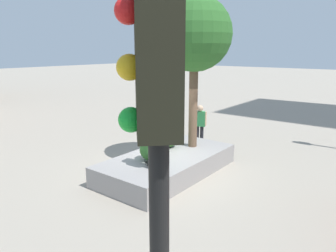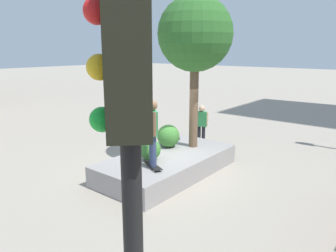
{
  "view_description": "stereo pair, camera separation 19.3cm",
  "coord_description": "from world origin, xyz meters",
  "px_view_note": "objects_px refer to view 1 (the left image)",
  "views": [
    {
      "loc": [
        7.36,
        5.68,
        3.71
      ],
      "look_at": [
        0.04,
        0.02,
        1.5
      ],
      "focal_mm": 34.31,
      "sensor_mm": 36.0,
      "label": 1
    },
    {
      "loc": [
        7.24,
        5.84,
        3.71
      ],
      "look_at": [
        0.04,
        0.02,
        1.5
      ],
      "focal_mm": 34.31,
      "sensor_mm": 36.0,
      "label": 2
    }
  ],
  "objects_px": {
    "skateboarder": "(153,128)",
    "pedestrian_crossing": "(200,122)",
    "planter_ledge": "(168,164)",
    "skateboard": "(154,166)",
    "plaza_tree": "(194,35)",
    "traffic_light_corner": "(157,209)"
  },
  "relations": [
    {
      "from": "planter_ledge",
      "to": "skateboard",
      "type": "distance_m",
      "value": 1.22
    },
    {
      "from": "planter_ledge",
      "to": "skateboarder",
      "type": "height_order",
      "value": "skateboarder"
    },
    {
      "from": "plaza_tree",
      "to": "skateboard",
      "type": "distance_m",
      "value": 4.19
    },
    {
      "from": "skateboard",
      "to": "pedestrian_crossing",
      "type": "bearing_deg",
      "value": -163.68
    },
    {
      "from": "skateboarder",
      "to": "planter_ledge",
      "type": "bearing_deg",
      "value": -161.48
    },
    {
      "from": "traffic_light_corner",
      "to": "pedestrian_crossing",
      "type": "bearing_deg",
      "value": -149.33
    },
    {
      "from": "plaza_tree",
      "to": "pedestrian_crossing",
      "type": "xyz_separation_m",
      "value": [
        -1.99,
        -0.98,
        -3.21
      ]
    },
    {
      "from": "pedestrian_crossing",
      "to": "skateboard",
      "type": "bearing_deg",
      "value": 16.32
    },
    {
      "from": "skateboard",
      "to": "pedestrian_crossing",
      "type": "height_order",
      "value": "pedestrian_crossing"
    },
    {
      "from": "skateboard",
      "to": "pedestrian_crossing",
      "type": "distance_m",
      "value": 4.49
    },
    {
      "from": "pedestrian_crossing",
      "to": "skateboarder",
      "type": "bearing_deg",
      "value": 16.32
    },
    {
      "from": "planter_ledge",
      "to": "skateboard",
      "type": "xyz_separation_m",
      "value": [
        1.1,
        0.37,
        0.36
      ]
    },
    {
      "from": "planter_ledge",
      "to": "plaza_tree",
      "type": "bearing_deg",
      "value": 175.97
    },
    {
      "from": "skateboarder",
      "to": "pedestrian_crossing",
      "type": "xyz_separation_m",
      "value": [
        -4.3,
        -1.26,
        -0.77
      ]
    },
    {
      "from": "planter_ledge",
      "to": "pedestrian_crossing",
      "type": "distance_m",
      "value": 3.38
    },
    {
      "from": "plaza_tree",
      "to": "planter_ledge",
      "type": "bearing_deg",
      "value": -4.03
    },
    {
      "from": "planter_ledge",
      "to": "skateboarder",
      "type": "relative_size",
      "value": 2.51
    },
    {
      "from": "skateboarder",
      "to": "pedestrian_crossing",
      "type": "distance_m",
      "value": 4.55
    },
    {
      "from": "skateboard",
      "to": "skateboarder",
      "type": "bearing_deg",
      "value": 180.0
    },
    {
      "from": "plaza_tree",
      "to": "traffic_light_corner",
      "type": "bearing_deg",
      "value": 31.85
    },
    {
      "from": "pedestrian_crossing",
      "to": "planter_ledge",
      "type": "bearing_deg",
      "value": 15.56
    },
    {
      "from": "plaza_tree",
      "to": "traffic_light_corner",
      "type": "height_order",
      "value": "plaza_tree"
    }
  ]
}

